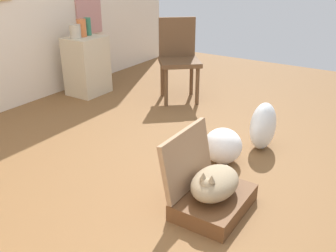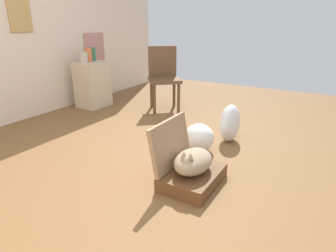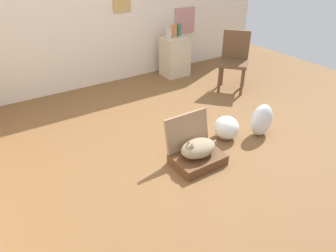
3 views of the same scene
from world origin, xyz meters
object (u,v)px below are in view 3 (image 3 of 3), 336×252
Objects in this scene: chair at (234,59)px; vase_short at (179,30)px; side_table at (175,57)px; cat at (198,148)px; plastic_bag_clear at (262,120)px; plastic_bag_white at (226,128)px; vase_tall at (169,33)px; vase_round at (174,31)px; suitcase_base at (198,159)px.

vase_short is at bearing 156.71° from chair.
vase_short is 0.22× the size of chair.
cat is at bearing -118.99° from side_table.
vase_short is (1.43, 2.43, 0.59)m from cat.
plastic_bag_clear is 2.05× the size of vase_short.
plastic_bag_white is 1.64m from chair.
vase_round is at bearing 3.07° from vase_tall.
plastic_bag_clear is (1.04, 0.05, 0.00)m from cat.
suitcase_base is 2.67× the size of vase_short.
plastic_bag_clear is at bearing 2.92° from cat.
cat is 3.11× the size of vase_tall.
plastic_bag_white is at bearing -104.95° from vase_tall.
plastic_bag_white is 2.33m from vase_tall.
suitcase_base is 1.11× the size of cat.
vase_round is 1.18m from chair.
chair is at bearing -66.45° from side_table.
suitcase_base is 2.79m from vase_tall.
side_table is at bearing -90.00° from vase_round.
plastic_bag_white is 2.42m from vase_short.
plastic_bag_white is 0.45× the size of side_table.
side_table reaches higher than plastic_bag_white.
vase_tall is (1.21, 2.41, 0.56)m from cat.
plastic_bag_clear is 2.66× the size of vase_tall.
side_table is 1.13m from chair.
vase_short is 1.01× the size of vase_round.
vase_round reaches higher than plastic_bag_white.
chair is at bearing 60.81° from plastic_bag_clear.
vase_short is (0.39, 2.37, 0.59)m from plastic_bag_clear.
suitcase_base is 0.59× the size of chair.
suitcase_base is 2.27m from chair.
suitcase_base is at bearing -177.05° from plastic_bag_clear.
suitcase_base is at bearing -120.44° from vase_short.
vase_tall is 0.77× the size of vase_short.
side_table is at bearing 61.11° from suitcase_base.
plastic_bag_white is 0.45m from plastic_bag_clear.
cat is at bearing 175.61° from suitcase_base.
plastic_bag_white is at bearing 20.71° from suitcase_base.
vase_short is (1.43, 2.43, 0.74)m from suitcase_base.
plastic_bag_clear reaches higher than suitcase_base.
vase_round is (-0.11, -0.01, -0.00)m from vase_short.
cat is 2.88m from vase_short.
vase_short is 0.11m from vase_round.
cat is 1.17× the size of plastic_bag_clear.
vase_round reaches higher than suitcase_base.
vase_short is at bearing 80.63° from plastic_bag_clear.
vase_round reaches higher than side_table.
vase_short is at bearing 4.93° from vase_tall.
plastic_bag_white is 1.97× the size of vase_tall.
chair is (1.14, 1.12, 0.36)m from plastic_bag_white.
cat is at bearing -159.47° from plastic_bag_white.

